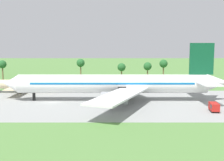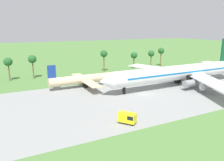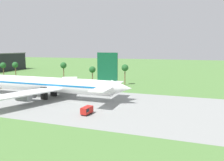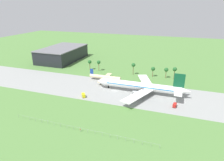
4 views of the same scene
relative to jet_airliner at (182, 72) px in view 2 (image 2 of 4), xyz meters
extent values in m
plane|color=#517F3D|center=(-19.74, -2.94, -5.20)|extent=(600.00, 600.00, 0.00)
cube|color=gray|center=(-19.74, -2.94, -5.19)|extent=(320.00, 44.00, 0.02)
cylinder|color=white|center=(-1.67, 0.00, 0.06)|extent=(57.56, 5.64, 5.64)
cone|color=white|center=(-32.70, 0.00, 0.06)|extent=(4.51, 5.53, 5.53)
cube|color=#146BB7|center=(-1.67, 0.00, 0.48)|extent=(48.92, 5.75, 0.56)
cube|color=white|center=(0.26, -14.36, -0.93)|extent=(17.56, 29.37, 0.44)
cube|color=white|center=(0.26, 14.36, -0.93)|extent=(17.56, 29.37, 0.44)
cylinder|color=gray|center=(-2.38, -6.77, -2.60)|extent=(5.08, 2.54, 2.54)
cylinder|color=gray|center=(-0.10, -12.41, -2.60)|extent=(5.08, 2.54, 2.54)
cylinder|color=gray|center=(-2.38, 6.77, -2.60)|extent=(5.08, 2.54, 2.54)
cylinder|color=gray|center=(-0.10, 12.41, -2.60)|extent=(5.08, 2.54, 2.54)
cube|color=black|center=(-25.84, 0.00, -2.85)|extent=(0.70, 0.90, 4.70)
cube|color=black|center=(1.21, -3.10, -2.85)|extent=(2.40, 1.20, 4.70)
cube|color=black|center=(1.21, 3.10, -2.85)|extent=(2.40, 1.20, 4.70)
cylinder|color=beige|center=(-34.49, 14.75, -2.09)|extent=(27.43, 3.39, 3.27)
cube|color=navy|center=(-46.83, 14.80, 1.83)|extent=(2.94, 0.25, 4.58)
cube|color=beige|center=(-34.49, 14.75, -2.42)|extent=(4.03, 24.69, 0.24)
cube|color=black|center=(-34.49, 14.75, -3.65)|extent=(1.21, 2.95, 3.11)
cube|color=black|center=(-36.94, -20.80, -5.00)|extent=(3.58, 3.92, 0.40)
cube|color=yellow|center=(-36.94, -20.80, -3.69)|extent=(4.12, 4.54, 2.22)
cube|color=black|center=(-36.24, -21.72, -3.36)|extent=(2.51, 2.40, 0.90)
cylinder|color=brown|center=(-50.22, 38.50, -1.15)|extent=(0.56, 0.56, 8.10)
sphere|color=#235B28|center=(-50.22, 38.50, 3.50)|extent=(3.60, 3.60, 3.60)
cylinder|color=brown|center=(-15.63, 38.50, -0.85)|extent=(0.56, 0.56, 8.70)
sphere|color=#235B28|center=(-15.63, 38.50, 4.10)|extent=(3.60, 3.60, 3.60)
cylinder|color=brown|center=(20.98, 38.50, -1.00)|extent=(0.56, 0.56, 8.40)
sphere|color=#235B28|center=(20.98, 38.50, 3.80)|extent=(3.60, 3.60, 3.60)
cylinder|color=brown|center=(13.96, 38.50, -1.59)|extent=(0.56, 0.56, 7.22)
sphere|color=#235B28|center=(13.96, 38.50, 2.62)|extent=(3.60, 3.60, 3.60)
cylinder|color=brown|center=(-59.92, 38.50, -1.41)|extent=(0.56, 0.56, 7.59)
sphere|color=#235B28|center=(-59.92, 38.50, 2.99)|extent=(3.60, 3.60, 3.60)
cylinder|color=brown|center=(2.45, 38.50, -1.78)|extent=(0.56, 0.56, 6.83)
sphere|color=#235B28|center=(2.45, 38.50, 2.23)|extent=(3.60, 3.60, 3.60)
camera|label=1|loc=(-1.77, -85.14, 11.63)|focal=45.00mm
camera|label=2|loc=(-61.77, -62.08, 17.02)|focal=35.00mm
camera|label=3|loc=(51.42, -70.48, 14.17)|focal=35.00mm
camera|label=4|loc=(24.17, -134.34, 55.61)|focal=32.00mm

